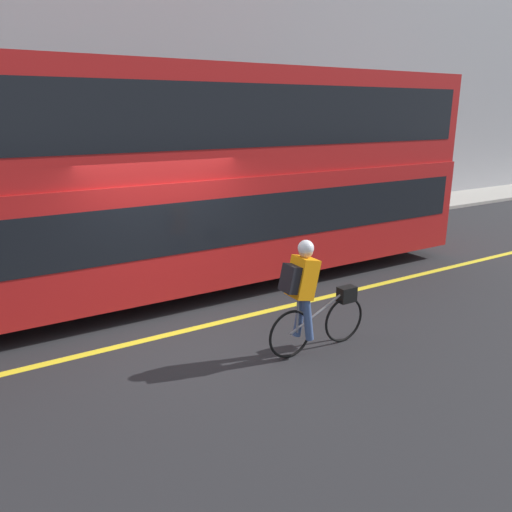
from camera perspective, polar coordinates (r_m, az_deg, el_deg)
The scene contains 6 objects.
ground_plane at distance 7.71m, azimuth -8.15°, elevation -8.62°, with size 80.00×80.00×0.00m, color #232326.
road_center_line at distance 7.74m, azimuth -8.29°, elevation -8.47°, with size 50.00×0.14×0.01m, color yellow.
sidewalk_curb at distance 12.56m, azimuth -18.02°, elevation 0.85°, with size 60.00×2.09×0.11m.
building_facade at distance 13.43m, azimuth -21.32°, elevation 22.66°, with size 60.00×0.30×9.91m.
bus at distance 9.23m, azimuth -6.94°, elevation 9.69°, with size 11.13×2.52×3.95m.
cyclist_on_bike at distance 6.74m, azimuth 6.10°, elevation -4.23°, with size 1.62×0.32×1.62m.
Camera 1 is at (-2.68, -6.47, 3.22)m, focal length 35.00 mm.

